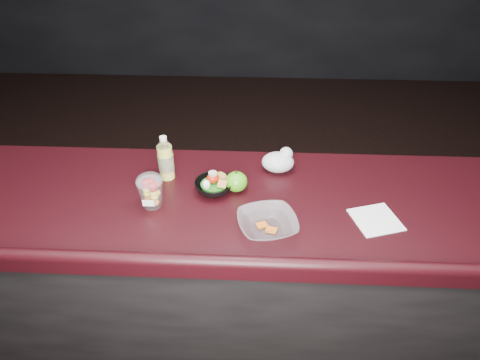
# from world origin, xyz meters

# --- Properties ---
(room_shell) EXTENTS (8.00, 8.00, 8.00)m
(room_shell) POSITION_xyz_m (0.00, 0.00, 1.83)
(room_shell) COLOR black
(room_shell) RESTS_ON ground
(counter) EXTENTS (4.06, 0.71, 1.02)m
(counter) POSITION_xyz_m (0.00, 0.30, 0.51)
(counter) COLOR black
(counter) RESTS_ON ground
(lemonade_bottle) EXTENTS (0.06, 0.06, 0.20)m
(lemonade_bottle) POSITION_xyz_m (-0.26, 0.44, 1.10)
(lemonade_bottle) COLOR #E3EA3C
(lemonade_bottle) RESTS_ON counter
(fruit_cup) EXTENTS (0.10, 0.10, 0.14)m
(fruit_cup) POSITION_xyz_m (-0.29, 0.25, 1.09)
(fruit_cup) COLOR white
(fruit_cup) RESTS_ON counter
(green_apple) EXTENTS (0.09, 0.09, 0.09)m
(green_apple) POSITION_xyz_m (0.03, 0.36, 1.06)
(green_apple) COLOR #357C0E
(green_apple) RESTS_ON counter
(plastic_bag) EXTENTS (0.14, 0.11, 0.10)m
(plastic_bag) POSITION_xyz_m (0.20, 0.51, 1.06)
(plastic_bag) COLOR silver
(plastic_bag) RESTS_ON counter
(snack_bowl) EXTENTS (0.19, 0.19, 0.08)m
(snack_bowl) POSITION_xyz_m (-0.06, 0.35, 1.05)
(snack_bowl) COLOR black
(snack_bowl) RESTS_ON counter
(takeout_bowl) EXTENTS (0.26, 0.26, 0.05)m
(takeout_bowl) POSITION_xyz_m (0.15, 0.13, 1.05)
(takeout_bowl) COLOR silver
(takeout_bowl) RESTS_ON counter
(paper_napkin) EXTENTS (0.20, 0.20, 0.00)m
(paper_napkin) POSITION_xyz_m (0.56, 0.20, 1.02)
(paper_napkin) COLOR white
(paper_napkin) RESTS_ON counter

